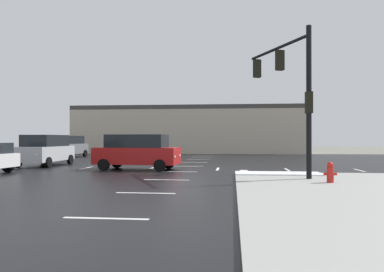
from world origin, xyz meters
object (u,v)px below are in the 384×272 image
Objects in this scene: traffic_signal_mast at (291,82)px; suv_grey at (68,146)px; fire_hydrant at (330,172)px; suv_silver at (46,149)px; suv_red at (137,151)px.

traffic_signal_mast reaches higher than suv_grey.
fire_hydrant is (1.10, -2.56, -3.87)m from traffic_signal_mast.
suv_red is at bearing 70.32° from suv_silver.
fire_hydrant is 0.16× the size of suv_red.
suv_silver reaches higher than fire_hydrant.
fire_hydrant is 0.16× the size of suv_silver.
suv_red is at bearing 144.84° from fire_hydrant.
suv_grey is at bearing 132.72° from suv_red.
suv_red is (-8.12, 3.94, -3.31)m from traffic_signal_mast.
suv_grey is at bearing -163.55° from suv_silver.
suv_grey is at bearing 22.81° from traffic_signal_mast.
traffic_signal_mast is at bearing -20.92° from suv_red.
traffic_signal_mast is 1.30× the size of suv_grey.
suv_silver is (-6.75, 2.34, 0.00)m from suv_red.
traffic_signal_mast reaches higher than fire_hydrant.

